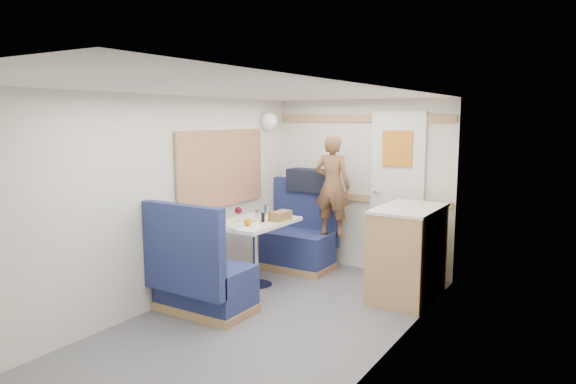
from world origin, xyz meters
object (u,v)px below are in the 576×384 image
Objects in this scene: person at (332,186)px; beer_glass at (271,216)px; bench_far at (297,243)px; dinette_table at (255,235)px; tumbler_right at (259,216)px; bread_loaf at (281,216)px; duffel_bag at (311,180)px; galley_counter at (407,252)px; wine_glass at (238,211)px; orange_fruit at (248,222)px; tray at (242,225)px; tumbler_mid at (267,210)px; bench_near at (201,282)px; dome_light at (269,121)px; cheese_block at (254,220)px; tumbler_left at (222,217)px; pepper_grinder at (263,217)px.

beer_glass is at bearing 62.97° from person.
bench_far is 10.33× the size of beer_glass.
tumbler_right is (0.06, -0.02, 0.21)m from dinette_table.
bread_loaf is at bearing 46.83° from tumbler_right.
duffel_bag is at bearing -34.79° from person.
galley_counter is at bearing -12.10° from bench_far.
orange_fruit is at bearing -32.02° from wine_glass.
wine_glass is (-0.21, 0.13, 0.07)m from orange_fruit.
beer_glass is at bearing -82.44° from duffel_bag.
bench_far is 1.18m from wine_glass.
bench_far is 0.88m from bread_loaf.
tray is at bearing 163.11° from orange_fruit.
tumbler_mid is (-0.56, -0.50, -0.25)m from person.
bench_far is 0.91m from beer_glass.
galley_counter is at bearing -19.43° from duffel_bag.
duffel_bag is 7.89× the size of orange_fruit.
bench_near is 0.88m from wine_glass.
bread_loaf is (0.61, -0.69, -0.98)m from dome_light.
galley_counter is 1.60m from tumbler_mid.
tumbler_right is at bearing -123.13° from beer_glass.
tumbler_left is at bearing -155.78° from cheese_block.
wine_glass is at bearing -163.10° from cheese_block.
dinette_table is 0.90m from bench_near.
dome_light reaches higher than galley_counter.
dome_light is at bearing -2.65° from person.
bread_loaf is at bearing 67.86° from tray.
pepper_grinder is (-1.36, -0.56, 0.30)m from galley_counter.
bench_near reaches higher than tumbler_right.
wine_glass reaches higher than tumbler_mid.
orange_fruit is 0.72× the size of cheese_block.
galley_counter is 1.19m from person.
beer_glass is at bearing -54.91° from dome_light.
orange_fruit is (0.09, -1.43, -0.26)m from duffel_bag.
tumbler_right is (0.15, -0.38, 0.00)m from tumbler_mid.
wine_glass is at bearing -73.18° from dome_light.
person is 0.79m from bread_loaf.
pepper_grinder is (-0.02, 0.30, -0.00)m from orange_fruit.
person is (0.86, 0.02, -0.72)m from dome_light.
person is at bearing 42.07° from tumbler_mid.
dinette_table is at bearing 58.02° from person.
person is (0.47, 0.87, 0.46)m from dinette_table.
cheese_block is at bearing 24.22° from tumbler_left.
bench_near is at bearing -83.41° from wine_glass.
wine_glass reaches higher than cheese_block.
tumbler_mid is at bearing 111.61° from tumbler_right.
orange_fruit is at bearing -71.71° from tumbler_mid.
tumbler_right is 0.05m from pepper_grinder.
beer_glass is (-0.33, -0.76, -0.26)m from person.
dinette_table is at bearing 123.75° from cheese_block.
cheese_block is 0.96× the size of beer_glass.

